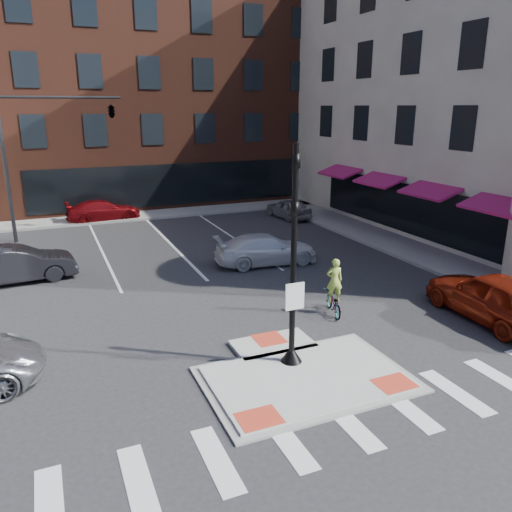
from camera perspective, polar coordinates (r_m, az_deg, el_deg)
name	(u,v)px	position (r m, az deg, el deg)	size (l,w,h in m)	color
ground	(298,371)	(14.06, 4.80, -13.01)	(120.00, 120.00, 0.00)	#28282B
refuge_island	(302,374)	(13.84, 5.32, -13.31)	(5.40, 4.65, 0.13)	gray
sidewalk_e	(390,241)	(27.46, 15.06, 1.64)	(3.00, 24.00, 0.15)	gray
sidewalk_n	(186,211)	(34.59, -7.95, 5.11)	(26.00, 3.00, 0.15)	gray
building_n	(150,95)	(43.63, -12.07, 17.51)	(24.40, 18.40, 15.50)	#58281B
building_far_left	(53,124)	(62.78, -22.18, 13.78)	(10.00, 12.00, 10.00)	slate
building_far_right	(162,114)	(66.41, -10.69, 15.65)	(12.00, 12.00, 12.00)	brown
signal_pole	(293,286)	(13.38, 4.25, -3.44)	(0.60, 0.60, 5.98)	black
mast_arm_signal	(84,121)	(28.83, -19.10, 14.37)	(6.10, 2.24, 8.00)	black
red_sedan	(494,297)	(18.53, 25.57, -4.23)	(2.01, 4.99, 1.70)	maroon
white_pickup	(266,249)	(22.82, 1.19, 0.77)	(1.91, 4.71, 1.37)	white
bg_car_dark	(16,264)	(22.63, -25.70, -0.87)	(1.60, 4.59, 1.51)	#232227
bg_car_silver	(288,208)	(32.40, 3.73, 5.46)	(1.50, 3.72, 1.27)	#B9BAC1
bg_car_red	(103,210)	(33.00, -17.04, 5.00)	(1.84, 4.52, 1.31)	maroon
cyclist	(334,295)	(17.54, 8.87, -4.47)	(0.92, 1.63, 2.00)	#3F3F44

